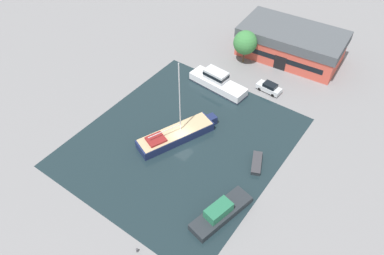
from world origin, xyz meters
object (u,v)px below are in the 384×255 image
sailboat_moored (177,134)px  motor_cruiser (217,82)px  quay_tree_near_building (245,43)px  small_dinghy (257,163)px  cabin_boat (220,212)px  warehouse_building (291,43)px  parked_car (269,88)px

sailboat_moored → motor_cruiser: sailboat_moored is taller
quay_tree_near_building → small_dinghy: 25.27m
cabin_boat → small_dinghy: bearing=104.5°
sailboat_moored → small_dinghy: sailboat_moored is taller
warehouse_building → sailboat_moored: size_ratio=1.47×
parked_car → small_dinghy: size_ratio=1.04×
warehouse_building → small_dinghy: size_ratio=4.65×
warehouse_building → cabin_boat: size_ratio=2.15×
warehouse_building → quay_tree_near_building: bearing=-136.6°
motor_cruiser → parked_car: bearing=-56.3°
quay_tree_near_building → motor_cruiser: 9.73m
quay_tree_near_building → cabin_boat: size_ratio=0.70×
quay_tree_near_building → parked_car: size_ratio=1.45×
sailboat_moored → cabin_boat: sailboat_moored is taller
small_dinghy → quay_tree_near_building: bearing=101.0°
small_dinghy → cabin_boat: (0.34, -9.87, 0.45)m
quay_tree_near_building → cabin_boat: (14.49, -30.46, -3.32)m
cabin_boat → quay_tree_near_building: bearing=128.0°
sailboat_moored → small_dinghy: size_ratio=3.17×
warehouse_building → quay_tree_near_building: (-6.10, -6.66, 1.27)m
motor_cruiser → cabin_boat: size_ratio=1.19×
quay_tree_near_building → parked_car: quay_tree_near_building is taller
cabin_boat → warehouse_building: bearing=115.3°
warehouse_building → cabin_boat: 38.12m
motor_cruiser → quay_tree_near_building: bearing=6.5°
sailboat_moored → small_dinghy: 12.42m
quay_tree_near_building → sailboat_moored: bearing=-85.1°
motor_cruiser → sailboat_moored: bearing=-167.7°
warehouse_building → parked_car: 12.04m
sailboat_moored → motor_cruiser: size_ratio=1.23×
warehouse_building → sailboat_moored: sailboat_moored is taller
motor_cruiser → cabin_boat: (14.26, -21.20, -0.34)m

